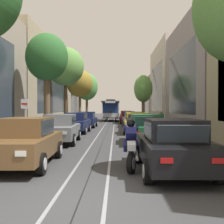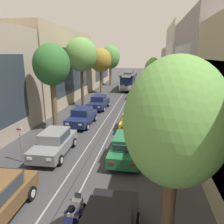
{
  "view_description": "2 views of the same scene",
  "coord_description": "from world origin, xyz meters",
  "px_view_note": "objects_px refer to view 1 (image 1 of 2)",
  "views": [
    {
      "loc": [
        0.74,
        -5.36,
        1.89
      ],
      "look_at": [
        0.38,
        19.82,
        1.58
      ],
      "focal_mm": 43.35,
      "sensor_mm": 36.0,
      "label": 1
    },
    {
      "loc": [
        3.51,
        -2.72,
        6.34
      ],
      "look_at": [
        0.0,
        18.19,
        0.64
      ],
      "focal_mm": 34.48,
      "sensor_mm": 36.0,
      "label": 2
    }
  ],
  "objects_px": {
    "parked_car_yellow_mid_right": "(136,123)",
    "street_sign_post": "(25,116)",
    "parked_car_brown_near_left": "(25,141)",
    "parked_car_navy_fourth_left": "(87,119)",
    "street_tree_kerb_left_fourth": "(80,84)",
    "street_tree_kerb_right_second": "(143,89)",
    "parked_car_green_second_right": "(145,128)",
    "fire_hydrant": "(38,134)",
    "street_tree_kerb_left_far": "(87,87)",
    "parked_car_red_sixth_right": "(126,116)",
    "street_tree_kerb_left_second": "(47,59)",
    "cable_car_trolley": "(111,110)",
    "parked_car_grey_second_left": "(60,128)",
    "parked_car_maroon_fifth_right": "(128,117)",
    "parked_car_grey_fourth_right": "(133,119)",
    "parked_car_black_near_right": "(172,145)",
    "pedestrian_on_left_pavement": "(161,118)",
    "parked_car_navy_mid_left": "(76,123)",
    "motorcycle_with_rider": "(131,142)"
  },
  "relations": [
    {
      "from": "parked_car_grey_second_left",
      "to": "street_tree_kerb_left_second",
      "type": "bearing_deg",
      "value": 112.96
    },
    {
      "from": "parked_car_navy_mid_left",
      "to": "parked_car_grey_fourth_right",
      "type": "bearing_deg",
      "value": 53.04
    },
    {
      "from": "street_tree_kerb_left_second",
      "to": "street_tree_kerb_left_fourth",
      "type": "xyz_separation_m",
      "value": [
        -0.15,
        18.69,
        -0.04
      ]
    },
    {
      "from": "street_tree_kerb_left_far",
      "to": "cable_car_trolley",
      "type": "relative_size",
      "value": 0.89
    },
    {
      "from": "parked_car_red_sixth_right",
      "to": "cable_car_trolley",
      "type": "height_order",
      "value": "cable_car_trolley"
    },
    {
      "from": "pedestrian_on_left_pavement",
      "to": "fire_hydrant",
      "type": "relative_size",
      "value": 1.98
    },
    {
      "from": "parked_car_yellow_mid_right",
      "to": "street_tree_kerb_left_far",
      "type": "xyz_separation_m",
      "value": [
        -6.69,
        26.86,
        4.92
      ]
    },
    {
      "from": "parked_car_yellow_mid_right",
      "to": "street_sign_post",
      "type": "relative_size",
      "value": 1.81
    },
    {
      "from": "parked_car_brown_near_left",
      "to": "parked_car_navy_fourth_left",
      "type": "distance_m",
      "value": 18.23
    },
    {
      "from": "parked_car_brown_near_left",
      "to": "parked_car_red_sixth_right",
      "type": "distance_m",
      "value": 31.7
    },
    {
      "from": "street_tree_kerb_left_fourth",
      "to": "street_tree_kerb_right_second",
      "type": "xyz_separation_m",
      "value": [
        8.37,
        -4.98,
        -1.15
      ]
    },
    {
      "from": "parked_car_maroon_fifth_right",
      "to": "street_tree_kerb_left_second",
      "type": "bearing_deg",
      "value": -113.51
    },
    {
      "from": "street_tree_kerb_right_second",
      "to": "cable_car_trolley",
      "type": "relative_size",
      "value": 0.65
    },
    {
      "from": "parked_car_green_second_right",
      "to": "fire_hydrant",
      "type": "xyz_separation_m",
      "value": [
        -6.07,
        0.42,
        -0.38
      ]
    },
    {
      "from": "parked_car_grey_second_left",
      "to": "parked_car_maroon_fifth_right",
      "type": "height_order",
      "value": "same"
    },
    {
      "from": "street_tree_kerb_left_far",
      "to": "parked_car_navy_fourth_left",
      "type": "bearing_deg",
      "value": -83.94
    },
    {
      "from": "parked_car_navy_fourth_left",
      "to": "parked_car_red_sixth_right",
      "type": "relative_size",
      "value": 1.0
    },
    {
      "from": "street_tree_kerb_left_fourth",
      "to": "street_tree_kerb_left_far",
      "type": "bearing_deg",
      "value": 90.44
    },
    {
      "from": "parked_car_navy_fourth_left",
      "to": "parked_car_grey_fourth_right",
      "type": "height_order",
      "value": "same"
    },
    {
      "from": "fire_hydrant",
      "to": "parked_car_grey_fourth_right",
      "type": "bearing_deg",
      "value": 62.85
    },
    {
      "from": "parked_car_grey_second_left",
      "to": "fire_hydrant",
      "type": "bearing_deg",
      "value": 156.64
    },
    {
      "from": "pedestrian_on_left_pavement",
      "to": "parked_car_brown_near_left",
      "type": "bearing_deg",
      "value": -113.01
    },
    {
      "from": "parked_car_maroon_fifth_right",
      "to": "parked_car_red_sixth_right",
      "type": "bearing_deg",
      "value": 89.97
    },
    {
      "from": "parked_car_navy_fourth_left",
      "to": "parked_car_yellow_mid_right",
      "type": "bearing_deg",
      "value": -55.06
    },
    {
      "from": "parked_car_green_second_right",
      "to": "parked_car_yellow_mid_right",
      "type": "distance_m",
      "value": 5.76
    },
    {
      "from": "parked_car_black_near_right",
      "to": "parked_car_maroon_fifth_right",
      "type": "bearing_deg",
      "value": 90.41
    },
    {
      "from": "cable_car_trolley",
      "to": "parked_car_navy_mid_left",
      "type": "bearing_deg",
      "value": -96.23
    },
    {
      "from": "street_tree_kerb_left_second",
      "to": "street_tree_kerb_left_far",
      "type": "bearing_deg",
      "value": 90.46
    },
    {
      "from": "parked_car_brown_near_left",
      "to": "street_tree_kerb_left_fourth",
      "type": "bearing_deg",
      "value": 94.0
    },
    {
      "from": "street_tree_kerb_left_fourth",
      "to": "pedestrian_on_left_pavement",
      "type": "relative_size",
      "value": 4.4
    },
    {
      "from": "parked_car_black_near_right",
      "to": "parked_car_green_second_right",
      "type": "bearing_deg",
      "value": 90.4
    },
    {
      "from": "motorcycle_with_rider",
      "to": "street_tree_kerb_left_far",
      "type": "bearing_deg",
      "value": 98.12
    },
    {
      "from": "cable_car_trolley",
      "to": "street_tree_kerb_left_second",
      "type": "bearing_deg",
      "value": -100.02
    },
    {
      "from": "parked_car_grey_fourth_right",
      "to": "street_sign_post",
      "type": "bearing_deg",
      "value": -114.18
    },
    {
      "from": "motorcycle_with_rider",
      "to": "pedestrian_on_left_pavement",
      "type": "distance_m",
      "value": 18.65
    },
    {
      "from": "street_tree_kerb_left_fourth",
      "to": "parked_car_navy_fourth_left",
      "type": "bearing_deg",
      "value": -78.86
    },
    {
      "from": "parked_car_brown_near_left",
      "to": "parked_car_yellow_mid_right",
      "type": "relative_size",
      "value": 1.0
    },
    {
      "from": "parked_car_brown_near_left",
      "to": "parked_car_maroon_fifth_right",
      "type": "distance_m",
      "value": 25.26
    },
    {
      "from": "parked_car_black_near_right",
      "to": "street_tree_kerb_left_fourth",
      "type": "bearing_deg",
      "value": 102.74
    },
    {
      "from": "street_tree_kerb_left_second",
      "to": "parked_car_navy_mid_left",
      "type": "bearing_deg",
      "value": 45.93
    },
    {
      "from": "street_sign_post",
      "to": "parked_car_grey_second_left",
      "type": "bearing_deg",
      "value": 42.68
    },
    {
      "from": "street_tree_kerb_right_second",
      "to": "cable_car_trolley",
      "type": "xyz_separation_m",
      "value": [
        -4.06,
        9.81,
        -2.58
      ]
    },
    {
      "from": "cable_car_trolley",
      "to": "street_sign_post",
      "type": "height_order",
      "value": "cable_car_trolley"
    },
    {
      "from": "cable_car_trolley",
      "to": "pedestrian_on_left_pavement",
      "type": "relative_size",
      "value": 5.49
    },
    {
      "from": "parked_car_grey_fourth_right",
      "to": "fire_hydrant",
      "type": "relative_size",
      "value": 5.25
    },
    {
      "from": "parked_car_black_near_right",
      "to": "cable_car_trolley",
      "type": "distance_m",
      "value": 34.69
    },
    {
      "from": "street_tree_kerb_left_second",
      "to": "parked_car_red_sixth_right",
      "type": "bearing_deg",
      "value": 73.23
    },
    {
      "from": "parked_car_yellow_mid_right",
      "to": "parked_car_grey_fourth_right",
      "type": "height_order",
      "value": "same"
    },
    {
      "from": "cable_car_trolley",
      "to": "parked_car_grey_fourth_right",
      "type": "bearing_deg",
      "value": -80.89
    },
    {
      "from": "street_tree_kerb_left_second",
      "to": "street_tree_kerb_left_far",
      "type": "xyz_separation_m",
      "value": [
        -0.23,
        28.47,
        0.28
      ]
    }
  ]
}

